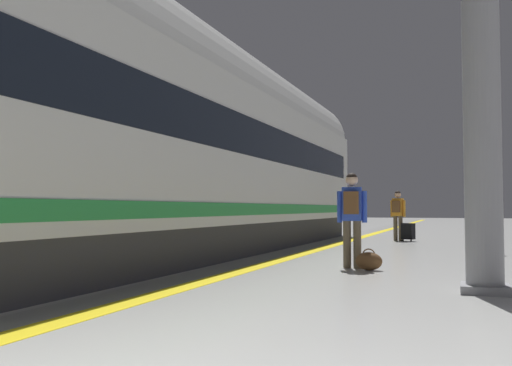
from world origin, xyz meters
TOP-DOWN VIEW (x-y plane):
  - safety_line_strip at (-0.84, 10.00)m, footprint 0.36×80.00m
  - tactile_edge_band at (-1.20, 10.00)m, footprint 0.67×80.00m
  - high_speed_train at (-3.00, 7.20)m, footprint 2.94×27.71m
  - passenger_near at (0.76, 9.02)m, footprint 0.51×0.34m
  - duffel_bag_near at (1.08, 8.78)m, footprint 0.44×0.26m
  - passenger_mid at (0.59, 17.43)m, footprint 0.48×0.36m
  - suitcase_mid at (0.92, 17.30)m, footprint 0.44×0.37m
  - platform_pillar at (2.79, 6.86)m, footprint 0.56×0.56m
  - waste_bin at (3.01, 13.04)m, footprint 0.46×0.46m

SIDE VIEW (x-z plane):
  - tactile_edge_band at x=-1.20m, z-range 0.00..0.01m
  - safety_line_strip at x=-0.84m, z-range 0.00..0.01m
  - duffel_bag_near at x=1.08m, z-range -0.03..0.33m
  - suitcase_mid at x=0.92m, z-range 0.03..0.58m
  - waste_bin at x=3.01m, z-range 0.00..0.91m
  - passenger_mid at x=0.59m, z-range 0.15..1.72m
  - passenger_near at x=0.76m, z-range 0.15..1.78m
  - platform_pillar at x=2.79m, z-range -0.08..3.52m
  - high_speed_train at x=-3.00m, z-range 0.01..4.99m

